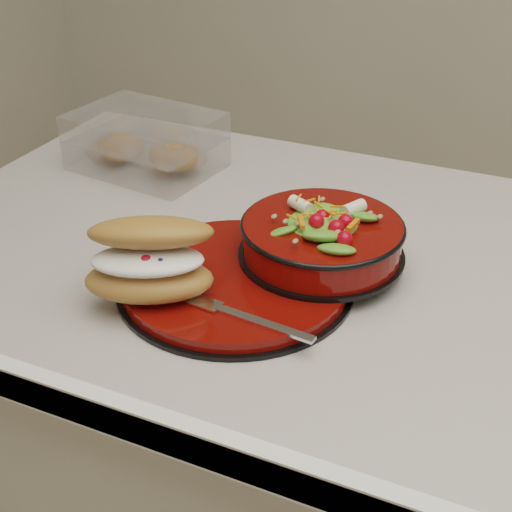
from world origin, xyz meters
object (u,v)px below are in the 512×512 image
at_px(island_counter, 316,484).
at_px(dinner_plate, 236,280).
at_px(fork, 246,317).
at_px(pastry_box, 146,143).
at_px(salad_bowl, 322,233).
at_px(croissant, 150,260).

relative_size(island_counter, dinner_plate, 4.07).
relative_size(fork, pastry_box, 0.64).
xyz_separation_m(salad_bowl, fork, (-0.03, -0.17, -0.03)).
distance_m(dinner_plate, fork, 0.10).
bearing_deg(dinner_plate, fork, -57.49).
bearing_deg(pastry_box, island_counter, -14.93).
distance_m(dinner_plate, pastry_box, 0.41).
relative_size(island_counter, croissant, 7.02).
bearing_deg(fork, island_counter, -4.25).
bearing_deg(croissant, dinner_plate, 21.82).
height_order(dinner_plate, pastry_box, pastry_box).
relative_size(dinner_plate, salad_bowl, 1.39).
bearing_deg(croissant, fork, -26.41).
relative_size(island_counter, fork, 7.59).
height_order(salad_bowl, pastry_box, salad_bowl).
distance_m(island_counter, pastry_box, 0.65).
relative_size(island_counter, salad_bowl, 5.65).
height_order(island_counter, pastry_box, pastry_box).
xyz_separation_m(salad_bowl, pastry_box, (-0.39, 0.19, -0.01)).
bearing_deg(salad_bowl, pastry_box, 153.46).
xyz_separation_m(dinner_plate, pastry_box, (-0.30, 0.28, 0.03)).
bearing_deg(dinner_plate, island_counter, 53.24).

